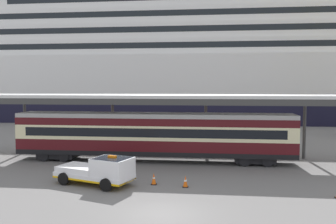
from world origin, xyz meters
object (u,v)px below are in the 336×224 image
object	(u,v)px
train_carriage	(154,134)
traffic_cone_far	(154,179)
service_truck	(100,170)
traffic_cone_mid	(185,181)
cruise_ship	(298,58)

from	to	relation	value
train_carriage	traffic_cone_far	world-z (taller)	train_carriage
service_truck	traffic_cone_mid	xyz separation A→B (m)	(5.49, 0.16, -0.63)
traffic_cone_mid	traffic_cone_far	size ratio (longest dim) A/B	0.96
cruise_ship	traffic_cone_mid	size ratio (longest dim) A/B	181.40
train_carriage	service_truck	size ratio (longest dim) A/B	4.18
train_carriage	traffic_cone_mid	size ratio (longest dim) A/B	31.45
train_carriage	cruise_ship	bearing A→B (deg)	62.93
cruise_ship	service_truck	xyz separation A→B (m)	(-23.45, -49.15, -10.53)
traffic_cone_far	traffic_cone_mid	bearing A→B (deg)	-10.28
service_truck	cruise_ship	bearing A→B (deg)	64.50
traffic_cone_far	service_truck	bearing A→B (deg)	-170.99
traffic_cone_mid	traffic_cone_far	xyz separation A→B (m)	(-2.09, 0.38, 0.02)
cruise_ship	traffic_cone_mid	xyz separation A→B (m)	(-17.95, -48.98, -11.16)
train_carriage	service_truck	distance (m)	8.18
cruise_ship	train_carriage	distance (m)	47.40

